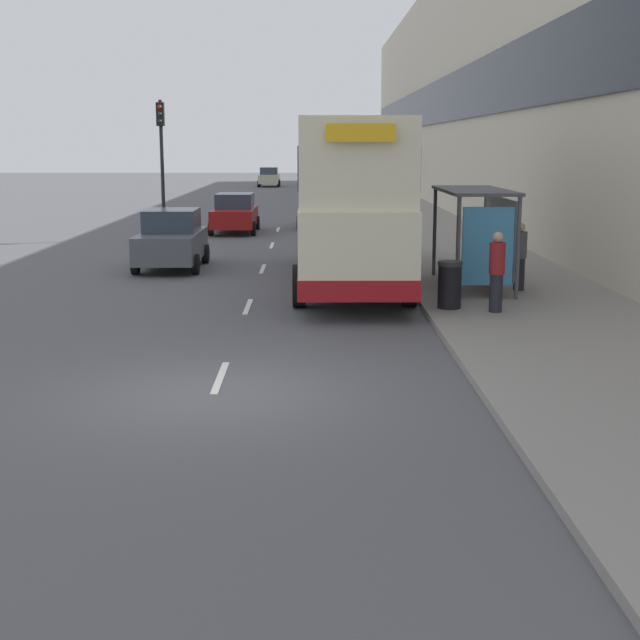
{
  "coord_description": "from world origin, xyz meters",
  "views": [
    {
      "loc": [
        1.48,
        -13.03,
        3.71
      ],
      "look_at": [
        1.78,
        16.97,
        -2.2
      ],
      "focal_mm": 50.0,
      "sensor_mm": 36.0,
      "label": 1
    }
  ],
  "objects_px": {
    "car_2": "(269,177)",
    "car_0": "(320,207)",
    "pedestrian_2": "(520,256)",
    "pedestrian_at_shelter": "(497,271)",
    "pedestrian_1": "(473,235)",
    "double_decker_bus_near": "(348,199)",
    "litter_bin": "(450,285)",
    "car_3": "(172,240)",
    "traffic_light_far_kerb": "(161,147)",
    "bus_shelter": "(483,220)",
    "car_1": "(235,213)"
  },
  "relations": [
    {
      "from": "car_0",
      "to": "car_3",
      "type": "xyz_separation_m",
      "value": [
        -4.64,
        -14.07,
        -0.03
      ]
    },
    {
      "from": "car_1",
      "to": "litter_bin",
      "type": "height_order",
      "value": "car_1"
    },
    {
      "from": "car_0",
      "to": "pedestrian_1",
      "type": "bearing_deg",
      "value": -71.46
    },
    {
      "from": "car_2",
      "to": "pedestrian_1",
      "type": "xyz_separation_m",
      "value": [
        8.83,
        -54.4,
        0.14
      ]
    },
    {
      "from": "car_3",
      "to": "bus_shelter",
      "type": "bearing_deg",
      "value": 150.46
    },
    {
      "from": "car_0",
      "to": "litter_bin",
      "type": "height_order",
      "value": "car_0"
    },
    {
      "from": "car_2",
      "to": "pedestrian_1",
      "type": "distance_m",
      "value": 55.12
    },
    {
      "from": "car_0",
      "to": "pedestrian_2",
      "type": "distance_m",
      "value": 19.76
    },
    {
      "from": "pedestrian_1",
      "to": "bus_shelter",
      "type": "bearing_deg",
      "value": -97.91
    },
    {
      "from": "pedestrian_at_shelter",
      "to": "car_1",
      "type": "bearing_deg",
      "value": 110.51
    },
    {
      "from": "double_decker_bus_near",
      "to": "litter_bin",
      "type": "relative_size",
      "value": 10.99
    },
    {
      "from": "car_0",
      "to": "litter_bin",
      "type": "distance_m",
      "value": 21.86
    },
    {
      "from": "pedestrian_2",
      "to": "car_0",
      "type": "bearing_deg",
      "value": 104.1
    },
    {
      "from": "double_decker_bus_near",
      "to": "pedestrian_1",
      "type": "distance_m",
      "value": 5.45
    },
    {
      "from": "traffic_light_far_kerb",
      "to": "pedestrian_at_shelter",
      "type": "bearing_deg",
      "value": -59.31
    },
    {
      "from": "double_decker_bus_near",
      "to": "car_3",
      "type": "height_order",
      "value": "double_decker_bus_near"
    },
    {
      "from": "car_3",
      "to": "pedestrian_2",
      "type": "distance_m",
      "value": 10.74
    },
    {
      "from": "car_0",
      "to": "double_decker_bus_near",
      "type": "bearing_deg",
      "value": -87.98
    },
    {
      "from": "pedestrian_at_shelter",
      "to": "traffic_light_far_kerb",
      "type": "bearing_deg",
      "value": 120.69
    },
    {
      "from": "bus_shelter",
      "to": "car_3",
      "type": "xyz_separation_m",
      "value": [
        -8.55,
        4.84,
        -1.0
      ]
    },
    {
      "from": "double_decker_bus_near",
      "to": "traffic_light_far_kerb",
      "type": "bearing_deg",
      "value": 120.4
    },
    {
      "from": "pedestrian_at_shelter",
      "to": "pedestrian_1",
      "type": "distance_m",
      "value": 8.45
    },
    {
      "from": "double_decker_bus_near",
      "to": "car_3",
      "type": "xyz_separation_m",
      "value": [
        -5.25,
        3.15,
        -1.41
      ]
    },
    {
      "from": "litter_bin",
      "to": "car_1",
      "type": "bearing_deg",
      "value": 108.47
    },
    {
      "from": "car_3",
      "to": "pedestrian_1",
      "type": "bearing_deg",
      "value": -178.17
    },
    {
      "from": "car_3",
      "to": "litter_bin",
      "type": "distance_m",
      "value": 10.57
    },
    {
      "from": "car_0",
      "to": "car_1",
      "type": "distance_m",
      "value": 4.53
    },
    {
      "from": "car_2",
      "to": "pedestrian_2",
      "type": "relative_size",
      "value": 2.36
    },
    {
      "from": "bus_shelter",
      "to": "car_0",
      "type": "xyz_separation_m",
      "value": [
        -3.91,
        18.91,
        -0.97
      ]
    },
    {
      "from": "car_1",
      "to": "traffic_light_far_kerb",
      "type": "height_order",
      "value": "traffic_light_far_kerb"
    },
    {
      "from": "pedestrian_at_shelter",
      "to": "pedestrian_1",
      "type": "bearing_deg",
      "value": 83.21
    },
    {
      "from": "pedestrian_at_shelter",
      "to": "double_decker_bus_near",
      "type": "bearing_deg",
      "value": 121.39
    },
    {
      "from": "car_3",
      "to": "traffic_light_far_kerb",
      "type": "distance_m",
      "value": 9.14
    },
    {
      "from": "traffic_light_far_kerb",
      "to": "pedestrian_1",
      "type": "bearing_deg",
      "value": -37.22
    },
    {
      "from": "car_2",
      "to": "car_3",
      "type": "relative_size",
      "value": 0.97
    },
    {
      "from": "double_decker_bus_near",
      "to": "car_0",
      "type": "xyz_separation_m",
      "value": [
        -0.61,
        17.22,
        -1.38
      ]
    },
    {
      "from": "car_2",
      "to": "car_3",
      "type": "distance_m",
      "value": 54.7
    },
    {
      "from": "car_2",
      "to": "pedestrian_at_shelter",
      "type": "xyz_separation_m",
      "value": [
        7.83,
        -62.79,
        0.18
      ]
    },
    {
      "from": "car_2",
      "to": "litter_bin",
      "type": "distance_m",
      "value": 62.7
    },
    {
      "from": "car_2",
      "to": "pedestrian_at_shelter",
      "type": "relative_size",
      "value": 2.27
    },
    {
      "from": "car_2",
      "to": "car_0",
      "type": "bearing_deg",
      "value": 95.91
    },
    {
      "from": "car_1",
      "to": "pedestrian_at_shelter",
      "type": "distance_m",
      "value": 20.84
    },
    {
      "from": "bus_shelter",
      "to": "car_3",
      "type": "height_order",
      "value": "bus_shelter"
    },
    {
      "from": "pedestrian_1",
      "to": "pedestrian_2",
      "type": "xyz_separation_m",
      "value": [
        0.2,
        -5.39,
        0.0
      ]
    },
    {
      "from": "car_0",
      "to": "pedestrian_at_shelter",
      "type": "height_order",
      "value": "pedestrian_at_shelter"
    },
    {
      "from": "double_decker_bus_near",
      "to": "litter_bin",
      "type": "distance_m",
      "value": 5.18
    },
    {
      "from": "litter_bin",
      "to": "pedestrian_2",
      "type": "bearing_deg",
      "value": 49.84
    },
    {
      "from": "car_1",
      "to": "traffic_light_far_kerb",
      "type": "bearing_deg",
      "value": 47.86
    },
    {
      "from": "car_2",
      "to": "double_decker_bus_near",
      "type": "bearing_deg",
      "value": 94.76
    },
    {
      "from": "pedestrian_2",
      "to": "traffic_light_far_kerb",
      "type": "xyz_separation_m",
      "value": [
        -11.08,
        13.66,
        2.63
      ]
    }
  ]
}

